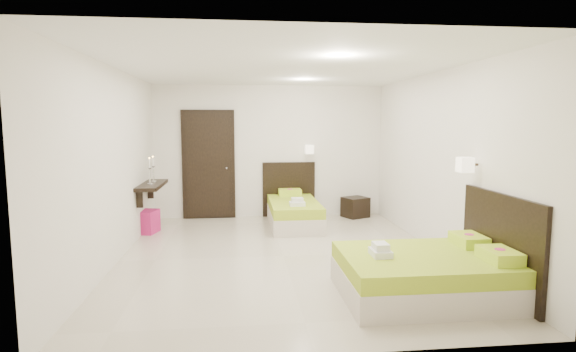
{
  "coord_description": "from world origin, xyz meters",
  "views": [
    {
      "loc": [
        -0.59,
        -6.12,
        1.86
      ],
      "look_at": [
        0.1,
        0.3,
        1.1
      ],
      "focal_mm": 28.0,
      "sensor_mm": 36.0,
      "label": 1
    }
  ],
  "objects": [
    {
      "name": "floor",
      "position": [
        0.0,
        0.0,
        0.0
      ],
      "size": [
        5.5,
        5.5,
        0.0
      ],
      "primitive_type": "plane",
      "color": "#BCB19C",
      "rests_on": "ground"
    },
    {
      "name": "bed_single",
      "position": [
        0.38,
        1.95,
        0.26
      ],
      "size": [
        1.05,
        1.74,
        1.44
      ],
      "color": "beige",
      "rests_on": "ground"
    },
    {
      "name": "bed_double",
      "position": [
        1.44,
        -1.62,
        0.27
      ],
      "size": [
        1.77,
        1.5,
        1.46
      ],
      "color": "beige",
      "rests_on": "ground"
    },
    {
      "name": "nightstand",
      "position": [
        1.68,
        2.49,
        0.2
      ],
      "size": [
        0.57,
        0.55,
        0.4
      ],
      "primitive_type": "cube",
      "rotation": [
        0.0,
        0.0,
        0.43
      ],
      "color": "black",
      "rests_on": "ground"
    },
    {
      "name": "ottoman",
      "position": [
        -2.22,
        1.6,
        0.19
      ],
      "size": [
        0.47,
        0.47,
        0.39
      ],
      "primitive_type": "cube",
      "rotation": [
        0.0,
        0.0,
        -0.25
      ],
      "color": "#A91659",
      "rests_on": "ground"
    },
    {
      "name": "door",
      "position": [
        -1.2,
        2.7,
        1.05
      ],
      "size": [
        1.02,
        0.15,
        2.14
      ],
      "color": "black",
      "rests_on": "ground"
    },
    {
      "name": "console_shelf",
      "position": [
        -2.08,
        1.6,
        0.82
      ],
      "size": [
        0.35,
        1.2,
        0.78
      ],
      "color": "black",
      "rests_on": "ground"
    }
  ]
}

